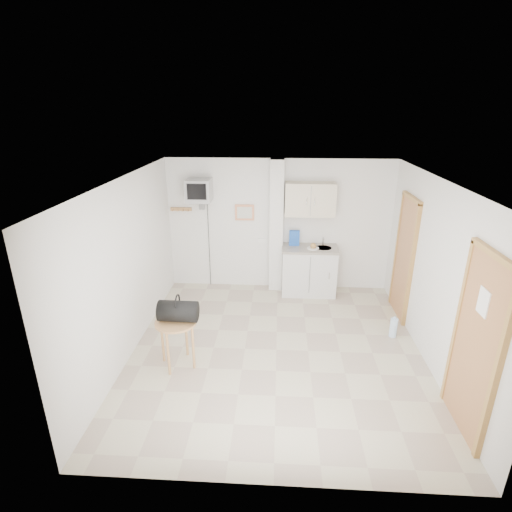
# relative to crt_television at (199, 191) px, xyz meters

# --- Properties ---
(ground) EXTENTS (4.50, 4.50, 0.00)m
(ground) POSITION_rel_crt_television_xyz_m (1.45, -2.02, -1.94)
(ground) COLOR #BFB497
(ground) RESTS_ON ground
(room_envelope) EXTENTS (4.24, 4.54, 2.55)m
(room_envelope) POSITION_rel_crt_television_xyz_m (1.69, -1.93, -0.40)
(room_envelope) COLOR white
(room_envelope) RESTS_ON ground
(kitchenette) EXTENTS (1.03, 0.58, 2.10)m
(kitchenette) POSITION_rel_crt_television_xyz_m (2.02, -0.02, -1.13)
(kitchenette) COLOR silver
(kitchenette) RESTS_ON ground
(crt_television) EXTENTS (0.44, 0.45, 2.15)m
(crt_television) POSITION_rel_crt_television_xyz_m (0.00, 0.00, 0.00)
(crt_television) COLOR slate
(crt_television) RESTS_ON ground
(round_table) EXTENTS (0.56, 0.56, 0.68)m
(round_table) POSITION_rel_crt_television_xyz_m (0.10, -2.45, -1.36)
(round_table) COLOR #A27B43
(round_table) RESTS_ON ground
(duffel_bag) EXTENTS (0.52, 0.30, 0.38)m
(duffel_bag) POSITION_rel_crt_television_xyz_m (0.14, -2.43, -1.11)
(duffel_bag) COLOR black
(duffel_bag) RESTS_ON round_table
(water_bottle) EXTENTS (0.11, 0.11, 0.34)m
(water_bottle) POSITION_rel_crt_television_xyz_m (3.26, -1.54, -1.78)
(water_bottle) COLOR #BAD7F6
(water_bottle) RESTS_ON ground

